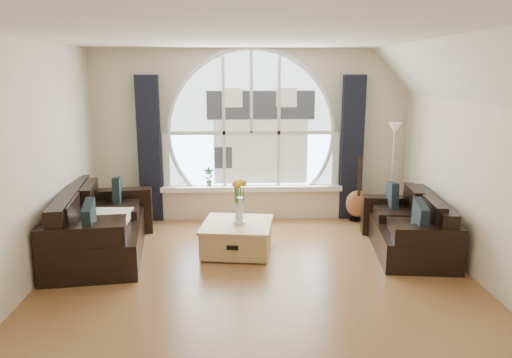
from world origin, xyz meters
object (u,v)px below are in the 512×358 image
Objects in this scene: floor_lamp at (392,175)px; guitar at (358,190)px; potted_plant at (209,177)px; sofa_left at (102,225)px; coffee_chest at (237,236)px; sofa_right at (408,222)px; vase_flowers at (239,194)px.

guitar is (-0.47, 0.19, -0.27)m from floor_lamp.
guitar reaches higher than potted_plant.
sofa_left is 1.84× the size of guitar.
sofa_left is 1.76m from coffee_chest.
sofa_right is (4.00, -0.04, 0.00)m from sofa_left.
guitar is (-0.35, 1.31, 0.13)m from sofa_right.
sofa_left is 6.37× the size of potted_plant.
coffee_chest is (-2.25, 0.07, -0.18)m from sofa_right.
potted_plant is (-0.45, 1.49, 0.48)m from coffee_chest.
floor_lamp is (4.12, 1.07, 0.40)m from sofa_left.
coffee_chest is 0.57m from vase_flowers.
potted_plant reaches higher than sofa_left.
floor_lamp is at bearing 31.55° from coffee_chest.
sofa_right is 1.36m from guitar.
sofa_right is 1.84× the size of coffee_chest.
sofa_left is 4.00m from sofa_right.
floor_lamp is (2.35, 1.05, 0.01)m from vase_flowers.
guitar reaches higher than sofa_left.
vase_flowers is (-2.22, 0.07, 0.39)m from sofa_right.
floor_lamp reaches higher than guitar.
coffee_chest is 2.92× the size of potted_plant.
sofa_right is at bearing -29.99° from potted_plant.
coffee_chest is 0.84× the size of guitar.
sofa_left is 1.18× the size of sofa_right.
sofa_left reaches higher than sofa_right.
vase_flowers is 0.66× the size of guitar.
guitar is (1.88, 1.24, -0.26)m from vase_flowers.
vase_flowers is (0.03, -0.00, 0.57)m from coffee_chest.
sofa_left is 1.22× the size of floor_lamp.
sofa_left is at bearing -130.66° from potted_plant.
floor_lamp is at bearing 24.12° from vase_flowers.
floor_lamp reaches higher than sofa_right.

